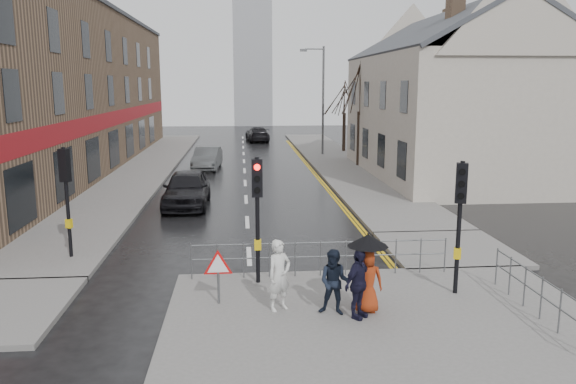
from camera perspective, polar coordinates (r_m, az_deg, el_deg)
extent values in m
plane|color=black|center=(15.18, -3.79, -9.90)|extent=(120.00, 120.00, 0.00)
cube|color=#605E5B|center=(12.37, 11.07, -14.78)|extent=(10.00, 9.00, 0.14)
cube|color=#605E5B|center=(38.10, -14.30, 2.54)|extent=(4.00, 44.00, 0.14)
cube|color=#605E5B|center=(40.12, 4.85, 3.24)|extent=(4.00, 40.00, 0.14)
cube|color=#605E5B|center=(19.21, 15.90, -5.60)|extent=(4.00, 4.20, 0.14)
cube|color=brown|center=(38.07, -23.20, 9.45)|extent=(8.00, 42.00, 10.00)
cube|color=#B8AFA0|center=(34.48, 16.05, 7.34)|extent=(9.00, 16.00, 7.00)
cube|color=brown|center=(30.40, 16.64, 17.67)|extent=(0.70, 0.90, 1.80)
cube|color=brown|center=(38.79, 16.07, 16.13)|extent=(0.70, 0.90, 1.80)
cube|color=#919499|center=(76.30, -3.64, 13.59)|extent=(5.00, 5.00, 18.00)
cylinder|color=black|center=(14.83, -3.12, -2.95)|extent=(0.11, 0.11, 3.40)
cube|color=black|center=(14.60, -3.16, 1.44)|extent=(0.28, 0.22, 1.00)
cylinder|color=#FF0C07|center=(14.41, -3.16, 2.52)|extent=(0.16, 0.04, 0.16)
cylinder|color=black|center=(14.46, -3.15, 1.35)|extent=(0.16, 0.04, 0.16)
cylinder|color=black|center=(14.51, -3.13, 0.18)|extent=(0.16, 0.04, 0.16)
cube|color=gold|center=(15.00, -3.09, -5.36)|extent=(0.18, 0.14, 0.28)
cylinder|color=black|center=(14.69, 16.96, -3.55)|extent=(0.11, 0.11, 3.40)
cube|color=black|center=(14.46, 17.21, 0.87)|extent=(0.34, 0.30, 1.00)
cylinder|color=black|center=(14.28, 17.29, 1.96)|extent=(0.16, 0.09, 0.16)
cylinder|color=black|center=(14.32, 17.23, 0.78)|extent=(0.16, 0.09, 0.16)
cylinder|color=black|center=(14.38, 17.16, -0.40)|extent=(0.16, 0.09, 0.16)
cube|color=gold|center=(14.86, 16.82, -5.98)|extent=(0.22, 0.19, 0.28)
cylinder|color=black|center=(18.34, -21.50, -1.02)|extent=(0.11, 0.11, 3.40)
cube|color=black|center=(18.15, -21.76, 2.53)|extent=(0.34, 0.30, 1.00)
cylinder|color=black|center=(18.22, -21.56, 3.53)|extent=(0.16, 0.09, 0.16)
cylinder|color=black|center=(18.26, -21.49, 2.60)|extent=(0.16, 0.09, 0.16)
cylinder|color=black|center=(18.30, -21.43, 1.67)|extent=(0.16, 0.09, 0.16)
cube|color=gold|center=(18.47, -21.36, -2.99)|extent=(0.22, 0.19, 0.28)
cylinder|color=#595B5E|center=(15.60, -9.79, -6.98)|extent=(0.04, 0.04, 1.00)
cylinder|color=#595B5E|center=(16.55, 15.66, -6.18)|extent=(0.04, 0.04, 1.00)
cylinder|color=#595B5E|center=(15.56, 3.35, -5.15)|extent=(7.10, 0.04, 0.04)
cylinder|color=#595B5E|center=(15.67, 3.33, -6.56)|extent=(7.10, 0.04, 0.04)
cylinder|color=#595B5E|center=(15.97, 20.43, -7.10)|extent=(0.04, 0.04, 1.00)
cylinder|color=#595B5E|center=(13.94, 24.48, -8.06)|extent=(0.04, 4.50, 0.04)
cylinder|color=#595B5E|center=(14.07, 24.35, -9.61)|extent=(0.04, 4.50, 0.04)
cylinder|color=#595B5E|center=(13.87, -7.07, -9.52)|extent=(0.06, 0.06, 0.85)
cylinder|color=red|center=(13.70, -7.12, -7.46)|extent=(0.80, 0.03, 0.80)
cylinder|color=white|center=(13.68, -7.12, -7.49)|extent=(0.60, 0.03, 0.60)
cylinder|color=#595B5E|center=(42.67, 3.59, 9.20)|extent=(0.16, 0.16, 8.00)
cylinder|color=#595B5E|center=(42.63, 2.69, 14.32)|extent=(1.40, 0.10, 0.10)
cube|color=#595B5E|center=(42.53, 1.58, 14.20)|extent=(0.50, 0.25, 0.18)
cylinder|color=#2F211A|center=(37.17, 7.19, 5.42)|extent=(0.26, 0.26, 3.50)
cylinder|color=#2F211A|center=(45.11, 5.71, 6.08)|extent=(0.26, 0.26, 3.00)
imported|color=silver|center=(13.27, -0.89, -8.46)|extent=(0.74, 0.68, 1.70)
imported|color=black|center=(13.10, 4.77, -9.13)|extent=(0.89, 0.79, 1.54)
imported|color=maroon|center=(13.30, 8.01, -8.90)|extent=(0.79, 0.55, 1.53)
cylinder|color=black|center=(13.26, 8.02, -8.49)|extent=(0.02, 0.02, 1.73)
cone|color=black|center=(13.00, 8.13, -4.88)|extent=(0.96, 0.96, 0.28)
imported|color=black|center=(12.94, 7.15, -9.26)|extent=(0.95, 0.94, 1.61)
imported|color=black|center=(25.37, -10.25, 0.34)|extent=(1.97, 4.79, 1.63)
imported|color=#3F4244|center=(36.40, -8.21, 3.40)|extent=(1.85, 4.39, 1.41)
imported|color=black|center=(53.90, -3.14, 5.89)|extent=(2.36, 4.96, 1.40)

